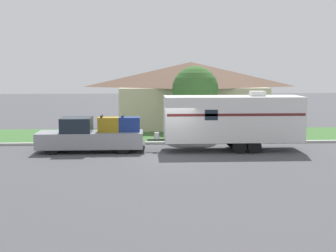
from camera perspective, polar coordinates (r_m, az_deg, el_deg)
name	(u,v)px	position (r m, az deg, el deg)	size (l,w,h in m)	color
ground_plane	(172,155)	(24.80, 0.45, -3.60)	(120.00, 120.00, 0.00)	#47474C
curb_strip	(168,143)	(28.48, -0.01, -2.06)	(80.00, 0.30, 0.14)	#ADADA8
lawn_strip	(165,135)	(32.09, -0.36, -1.12)	(80.00, 7.00, 0.03)	#3D6B33
house_across_street	(191,93)	(36.89, 2.81, 4.02)	(11.88, 7.13, 5.06)	beige
pickup_truck	(91,136)	(26.13, -9.34, -1.19)	(5.89, 1.91, 2.03)	black
travel_trailer	(233,118)	(26.34, 7.90, 0.92)	(8.59, 2.33, 3.32)	black
mailbox	(206,126)	(29.21, 4.64, 0.00)	(0.48, 0.20, 1.31)	brown
tree_in_yard	(195,89)	(30.61, 3.34, 4.49)	(3.03, 3.03, 4.74)	brown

